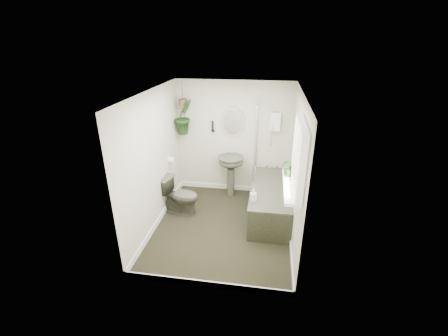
# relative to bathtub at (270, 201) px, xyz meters

# --- Properties ---
(floor) EXTENTS (2.30, 2.80, 0.02)m
(floor) POSITION_rel_bathtub_xyz_m (-0.80, -0.50, -0.30)
(floor) COLOR black
(floor) RESTS_ON ground
(ceiling) EXTENTS (2.30, 2.80, 0.02)m
(ceiling) POSITION_rel_bathtub_xyz_m (-0.80, -0.50, 2.02)
(ceiling) COLOR white
(ceiling) RESTS_ON ground
(wall_back) EXTENTS (2.30, 0.02, 2.30)m
(wall_back) POSITION_rel_bathtub_xyz_m (-0.80, 0.91, 0.86)
(wall_back) COLOR beige
(wall_back) RESTS_ON ground
(wall_front) EXTENTS (2.30, 0.02, 2.30)m
(wall_front) POSITION_rel_bathtub_xyz_m (-0.80, -1.91, 0.86)
(wall_front) COLOR beige
(wall_front) RESTS_ON ground
(wall_left) EXTENTS (0.02, 2.80, 2.30)m
(wall_left) POSITION_rel_bathtub_xyz_m (-1.96, -0.50, 0.86)
(wall_left) COLOR beige
(wall_left) RESTS_ON ground
(wall_right) EXTENTS (0.02, 2.80, 2.30)m
(wall_right) POSITION_rel_bathtub_xyz_m (0.36, -0.50, 0.86)
(wall_right) COLOR beige
(wall_right) RESTS_ON ground
(skirting) EXTENTS (2.30, 2.80, 0.10)m
(skirting) POSITION_rel_bathtub_xyz_m (-0.80, -0.50, -0.24)
(skirting) COLOR white
(skirting) RESTS_ON floor
(bathtub) EXTENTS (0.72, 1.72, 0.58)m
(bathtub) POSITION_rel_bathtub_xyz_m (0.00, 0.00, 0.00)
(bathtub) COLOR #414234
(bathtub) RESTS_ON floor
(bath_screen) EXTENTS (0.04, 0.72, 1.40)m
(bath_screen) POSITION_rel_bathtub_xyz_m (-0.33, 0.49, 0.99)
(bath_screen) COLOR silver
(bath_screen) RESTS_ON bathtub
(shower_box) EXTENTS (0.20, 0.10, 0.35)m
(shower_box) POSITION_rel_bathtub_xyz_m (0.00, 0.84, 1.26)
(shower_box) COLOR white
(shower_box) RESTS_ON wall_back
(oval_mirror) EXTENTS (0.46, 0.03, 0.62)m
(oval_mirror) POSITION_rel_bathtub_xyz_m (-0.82, 0.87, 1.21)
(oval_mirror) COLOR #B5A997
(oval_mirror) RESTS_ON wall_back
(wall_sconce) EXTENTS (0.04, 0.04, 0.22)m
(wall_sconce) POSITION_rel_bathtub_xyz_m (-1.22, 0.86, 1.11)
(wall_sconce) COLOR black
(wall_sconce) RESTS_ON wall_back
(toilet_roll_holder) EXTENTS (0.11, 0.11, 0.11)m
(toilet_roll_holder) POSITION_rel_bathtub_xyz_m (-1.90, 0.20, 0.61)
(toilet_roll_holder) COLOR white
(toilet_roll_holder) RESTS_ON wall_left
(window_recess) EXTENTS (0.08, 1.00, 0.90)m
(window_recess) POSITION_rel_bathtub_xyz_m (0.29, -1.20, 1.36)
(window_recess) COLOR white
(window_recess) RESTS_ON wall_right
(window_sill) EXTENTS (0.18, 1.00, 0.04)m
(window_sill) POSITION_rel_bathtub_xyz_m (0.22, -1.20, 0.94)
(window_sill) COLOR white
(window_sill) RESTS_ON wall_right
(window_blinds) EXTENTS (0.01, 0.86, 0.76)m
(window_blinds) POSITION_rel_bathtub_xyz_m (0.24, -1.20, 1.36)
(window_blinds) COLOR white
(window_blinds) RESTS_ON wall_right
(toilet) EXTENTS (0.74, 0.50, 0.70)m
(toilet) POSITION_rel_bathtub_xyz_m (-1.65, -0.16, 0.06)
(toilet) COLOR #414234
(toilet) RESTS_ON floor
(pedestal_sink) EXTENTS (0.58, 0.52, 0.86)m
(pedestal_sink) POSITION_rel_bathtub_xyz_m (-0.82, 0.64, 0.14)
(pedestal_sink) COLOR #414234
(pedestal_sink) RESTS_ON floor
(sill_plant) EXTENTS (0.27, 0.25, 0.26)m
(sill_plant) POSITION_rel_bathtub_xyz_m (0.21, -0.90, 1.09)
(sill_plant) COLOR black
(sill_plant) RESTS_ON window_sill
(hanging_plant) EXTENTS (0.47, 0.48, 0.68)m
(hanging_plant) POSITION_rel_bathtub_xyz_m (-1.77, 0.75, 1.31)
(hanging_plant) COLOR black
(hanging_plant) RESTS_ON ceiling
(soap_bottle) EXTENTS (0.11, 0.12, 0.20)m
(soap_bottle) POSITION_rel_bathtub_xyz_m (-0.29, -0.53, 0.39)
(soap_bottle) COLOR black
(soap_bottle) RESTS_ON bathtub
(hanging_pot) EXTENTS (0.16, 0.16, 0.12)m
(hanging_pot) POSITION_rel_bathtub_xyz_m (-1.77, 0.75, 1.59)
(hanging_pot) COLOR brown
(hanging_pot) RESTS_ON ceiling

